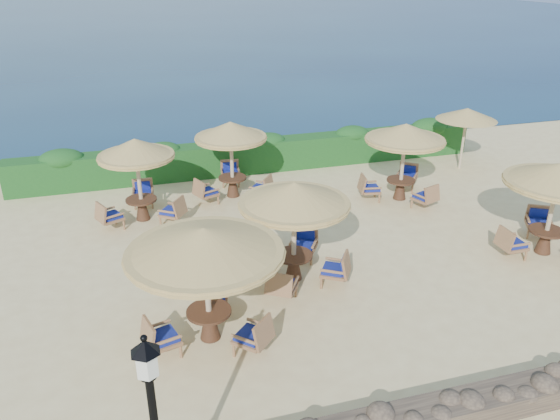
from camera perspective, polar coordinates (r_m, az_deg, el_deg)
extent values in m
plane|color=beige|center=(15.14, 4.08, -4.97)|extent=(120.00, 120.00, 0.00)
plane|color=#0A2645|center=(82.80, -13.68, 18.67)|extent=(160.00, 160.00, 0.00)
cube|color=#154419|center=(21.22, -2.56, 5.67)|extent=(18.00, 0.90, 1.20)
cube|color=brown|center=(10.57, 16.42, -19.77)|extent=(15.00, 0.65, 0.44)
cylinder|color=silver|center=(7.09, -13.75, -15.19)|extent=(0.30, 0.30, 0.36)
cone|color=black|center=(6.95, -13.95, -13.66)|extent=(0.40, 0.40, 0.18)
cylinder|color=#C9B28D|center=(22.45, 18.58, 6.81)|extent=(0.10, 0.10, 2.20)
cone|color=#A58444|center=(22.17, 18.96, 9.46)|extent=(2.30, 2.30, 0.45)
cylinder|color=#C9B28D|center=(11.56, -7.58, -8.36)|extent=(0.12, 0.12, 2.40)
cone|color=#A58444|center=(10.97, -7.92, -3.17)|extent=(3.28, 3.28, 0.55)
cylinder|color=#A58444|center=(11.10, -7.84, -4.45)|extent=(3.21, 3.21, 0.14)
cylinder|color=#492B1A|center=(11.85, -7.45, -10.47)|extent=(0.96, 0.96, 0.06)
cone|color=#492B1A|center=(12.05, -7.35, -11.84)|extent=(0.44, 0.44, 0.64)
cylinder|color=#C9B28D|center=(13.58, 1.47, -2.83)|extent=(0.12, 0.12, 2.40)
cone|color=#A58444|center=(13.08, 1.52, 1.77)|extent=(2.76, 2.76, 0.55)
cylinder|color=#A58444|center=(13.19, 1.51, 0.64)|extent=(2.70, 2.70, 0.14)
cylinder|color=#492B1A|center=(13.83, 1.44, -4.75)|extent=(0.96, 0.96, 0.06)
cone|color=#492B1A|center=(14.00, 1.43, -6.00)|extent=(0.44, 0.44, 0.64)
cylinder|color=#C9B28D|center=(16.55, 26.44, -0.34)|extent=(0.12, 0.12, 2.40)
cone|color=#A58444|center=(16.14, 27.21, 3.46)|extent=(2.83, 2.83, 0.55)
cylinder|color=#A58444|center=(16.23, 27.02, 2.54)|extent=(2.77, 2.77, 0.14)
cylinder|color=#492B1A|center=(16.75, 26.11, -1.96)|extent=(0.96, 0.96, 0.06)
cone|color=#492B1A|center=(16.89, 25.89, -3.02)|extent=(0.44, 0.44, 0.64)
cylinder|color=#C9B28D|center=(17.36, -14.48, 2.64)|extent=(0.12, 0.12, 2.40)
cone|color=#A58444|center=(16.97, -14.89, 6.34)|extent=(2.33, 2.33, 0.55)
cylinder|color=#A58444|center=(17.06, -14.79, 5.45)|extent=(2.28, 2.28, 0.14)
cylinder|color=#492B1A|center=(17.55, -14.30, 1.06)|extent=(0.96, 0.96, 0.06)
cone|color=#492B1A|center=(17.69, -14.19, 0.02)|extent=(0.44, 0.44, 0.64)
cylinder|color=#C9B28D|center=(18.66, -5.06, 4.87)|extent=(0.12, 0.12, 2.40)
cone|color=#A58444|center=(18.30, -5.19, 8.35)|extent=(2.43, 2.43, 0.55)
cylinder|color=#A58444|center=(18.38, -5.16, 7.52)|extent=(2.38, 2.38, 0.14)
cylinder|color=#492B1A|center=(18.84, -5.00, 3.38)|extent=(0.96, 0.96, 0.06)
cone|color=#492B1A|center=(18.97, -4.96, 2.39)|extent=(0.44, 0.44, 0.64)
cylinder|color=#C9B28D|center=(18.81, 12.67, 4.53)|extent=(0.12, 0.12, 2.40)
cone|color=#A58444|center=(18.46, 13.00, 7.97)|extent=(2.65, 2.65, 0.55)
cylinder|color=#A58444|center=(18.54, 12.92, 7.14)|extent=(2.60, 2.60, 0.14)
cylinder|color=#492B1A|center=(18.99, 12.52, 3.05)|extent=(0.96, 0.96, 0.06)
cone|color=#492B1A|center=(19.12, 12.43, 2.08)|extent=(0.44, 0.44, 0.64)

